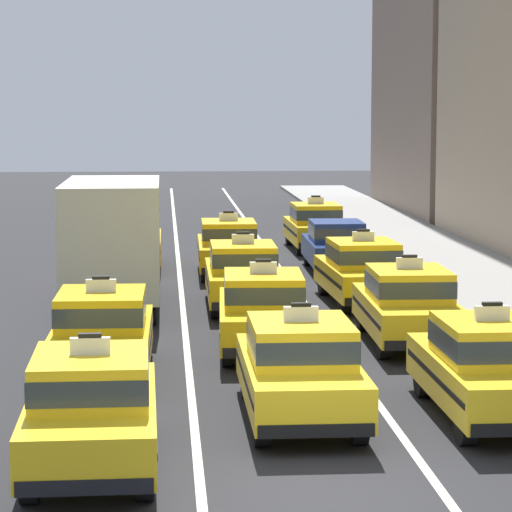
# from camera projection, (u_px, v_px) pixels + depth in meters

# --- Properties ---
(ground_plane) EXTENTS (160.00, 160.00, 0.00)m
(ground_plane) POSITION_uv_depth(u_px,v_px,m) (320.00, 490.00, 16.21)
(ground_plane) COLOR #232326
(lane_stripe_left_center) EXTENTS (0.14, 80.00, 0.01)m
(lane_stripe_left_center) POSITION_uv_depth(u_px,v_px,m) (180.00, 279.00, 35.88)
(lane_stripe_left_center) COLOR silver
(lane_stripe_left_center) RESTS_ON ground
(lane_stripe_center_right) EXTENTS (0.14, 80.00, 0.01)m
(lane_stripe_center_right) POSITION_uv_depth(u_px,v_px,m) (288.00, 278.00, 36.12)
(lane_stripe_center_right) COLOR silver
(lane_stripe_center_right) RESTS_ON ground
(taxi_left_nearest) EXTENTS (1.88, 4.59, 1.96)m
(taxi_left_nearest) POSITION_uv_depth(u_px,v_px,m) (92.00, 407.00, 17.09)
(taxi_left_nearest) COLOR black
(taxi_left_nearest) RESTS_ON ground
(taxi_left_second) EXTENTS (1.87, 4.58, 1.96)m
(taxi_left_second) POSITION_uv_depth(u_px,v_px,m) (102.00, 332.00, 22.77)
(taxi_left_second) COLOR black
(taxi_left_second) RESTS_ON ground
(box_truck_left_third) EXTENTS (2.31, 6.96, 3.27)m
(box_truck_left_third) POSITION_uv_depth(u_px,v_px,m) (114.00, 239.00, 30.57)
(box_truck_left_third) COLOR black
(box_truck_left_third) RESTS_ON ground
(taxi_left_fourth) EXTENTS (1.84, 4.57, 1.96)m
(taxi_left_fourth) POSITION_uv_depth(u_px,v_px,m) (132.00, 240.00, 38.36)
(taxi_left_fourth) COLOR black
(taxi_left_fourth) RESTS_ON ground
(taxi_center_nearest) EXTENTS (1.83, 4.57, 1.96)m
(taxi_center_nearest) POSITION_uv_depth(u_px,v_px,m) (300.00, 368.00, 19.70)
(taxi_center_nearest) COLOR black
(taxi_center_nearest) RESTS_ON ground
(taxi_center_second) EXTENTS (2.00, 4.63, 1.96)m
(taxi_center_second) POSITION_uv_depth(u_px,v_px,m) (263.00, 310.00, 25.27)
(taxi_center_second) COLOR black
(taxi_center_second) RESTS_ON ground
(taxi_center_third) EXTENTS (1.86, 4.58, 1.96)m
(taxi_center_third) POSITION_uv_depth(u_px,v_px,m) (243.00, 274.00, 30.69)
(taxi_center_third) COLOR black
(taxi_center_third) RESTS_ON ground
(taxi_center_fourth) EXTENTS (1.88, 4.58, 1.96)m
(taxi_center_fourth) POSITION_uv_depth(u_px,v_px,m) (228.00, 246.00, 36.73)
(taxi_center_fourth) COLOR black
(taxi_center_fourth) RESTS_ON ground
(taxi_right_nearest) EXTENTS (1.83, 4.56, 1.96)m
(taxi_right_nearest) POSITION_uv_depth(u_px,v_px,m) (489.00, 367.00, 19.78)
(taxi_right_nearest) COLOR black
(taxi_right_nearest) RESTS_ON ground
(taxi_right_second) EXTENTS (1.91, 4.60, 1.96)m
(taxi_right_second) POSITION_uv_depth(u_px,v_px,m) (408.00, 304.00, 26.00)
(taxi_right_second) COLOR black
(taxi_right_second) RESTS_ON ground
(taxi_right_third) EXTENTS (1.96, 4.62, 1.96)m
(taxi_right_third) POSITION_uv_depth(u_px,v_px,m) (362.00, 270.00, 31.35)
(taxi_right_third) COLOR black
(taxi_right_third) RESTS_ON ground
(sedan_right_fourth) EXTENTS (1.84, 4.33, 1.58)m
(sedan_right_fourth) POSITION_uv_depth(u_px,v_px,m) (336.00, 245.00, 37.48)
(sedan_right_fourth) COLOR black
(sedan_right_fourth) RESTS_ON ground
(taxi_right_fifth) EXTENTS (1.87, 4.58, 1.96)m
(taxi_right_fifth) POSITION_uv_depth(u_px,v_px,m) (315.00, 226.00, 43.10)
(taxi_right_fifth) COLOR black
(taxi_right_fifth) RESTS_ON ground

